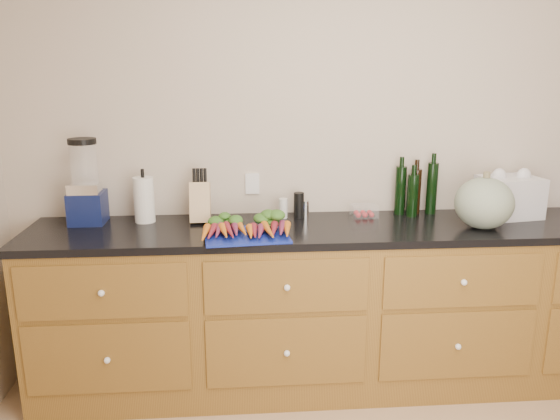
{
  "coord_description": "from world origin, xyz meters",
  "views": [
    {
      "loc": [
        -0.68,
        -1.52,
        1.77
      ],
      "look_at": [
        -0.47,
        1.2,
        1.06
      ],
      "focal_mm": 35.0,
      "sensor_mm": 36.0,
      "label": 1
    }
  ],
  "objects": [
    {
      "name": "countertop",
      "position": [
        0.0,
        1.3,
        0.92
      ],
      "size": [
        3.64,
        0.62,
        0.04
      ],
      "primitive_type": "cube",
      "color": "black",
      "rests_on": "cabinets"
    },
    {
      "name": "grinder_pepper",
      "position": [
        -0.34,
        1.48,
        1.01
      ],
      "size": [
        0.06,
        0.06,
        0.15
      ],
      "primitive_type": "cylinder",
      "color": "black",
      "rests_on": "countertop"
    },
    {
      "name": "grinder_salt",
      "position": [
        -0.43,
        1.48,
        1.0
      ],
      "size": [
        0.05,
        0.05,
        0.11
      ],
      "primitive_type": "cylinder",
      "color": "silver",
      "rests_on": "countertop"
    },
    {
      "name": "bottles",
      "position": [
        0.35,
        1.51,
        1.08
      ],
      "size": [
        0.25,
        0.13,
        0.3
      ],
      "color": "black",
      "rests_on": "countertop"
    },
    {
      "name": "cutting_board",
      "position": [
        -0.65,
        1.14,
        0.95
      ],
      "size": [
        0.45,
        0.36,
        0.01
      ],
      "primitive_type": "cube",
      "rotation": [
        0.0,
        0.0,
        0.1
      ],
      "color": "navy",
      "rests_on": "countertop"
    },
    {
      "name": "knife_block",
      "position": [
        -0.89,
        1.44,
        1.05
      ],
      "size": [
        0.11,
        0.11,
        0.22
      ],
      "primitive_type": "cube",
      "color": "tan",
      "rests_on": "countertop"
    },
    {
      "name": "blender_appliance",
      "position": [
        -1.51,
        1.46,
        1.14
      ],
      "size": [
        0.19,
        0.19,
        0.47
      ],
      "color": "#0F1847",
      "rests_on": "countertop"
    },
    {
      "name": "grocery_bag",
      "position": [
        0.87,
        1.42,
        1.06
      ],
      "size": [
        0.35,
        0.3,
        0.23
      ],
      "primitive_type": null,
      "rotation": [
        0.0,
        0.0,
        0.16
      ],
      "color": "white",
      "rests_on": "countertop"
    },
    {
      "name": "squash",
      "position": [
        0.62,
        1.19,
        1.08
      ],
      "size": [
        0.31,
        0.31,
        0.28
      ],
      "primitive_type": "ellipsoid",
      "color": "slate",
      "rests_on": "countertop"
    },
    {
      "name": "canister_chrome",
      "position": [
        -0.3,
        1.48,
        0.99
      ],
      "size": [
        0.04,
        0.04,
        0.1
      ],
      "primitive_type": "cylinder",
      "color": "silver",
      "rests_on": "countertop"
    },
    {
      "name": "wall_back",
      "position": [
        0.0,
        1.62,
        1.3
      ],
      "size": [
        4.1,
        0.05,
        2.6
      ],
      "primitive_type": "cube",
      "color": "beige",
      "rests_on": "ground"
    },
    {
      "name": "tomato_box",
      "position": [
        0.04,
        1.47,
        0.97
      ],
      "size": [
        0.15,
        0.12,
        0.07
      ],
      "primitive_type": "cube",
      "color": "white",
      "rests_on": "countertop"
    },
    {
      "name": "cabinets",
      "position": [
        0.0,
        1.3,
        0.45
      ],
      "size": [
        3.6,
        0.64,
        0.9
      ],
      "color": "brown",
      "rests_on": "ground"
    },
    {
      "name": "carrots",
      "position": [
        -0.65,
        1.18,
        0.98
      ],
      "size": [
        0.45,
        0.31,
        0.06
      ],
      "color": "orange",
      "rests_on": "cutting_board"
    },
    {
      "name": "paper_towel",
      "position": [
        -1.2,
        1.46,
        1.07
      ],
      "size": [
        0.11,
        0.11,
        0.25
      ],
      "primitive_type": "cylinder",
      "color": "white",
      "rests_on": "countertop"
    }
  ]
}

